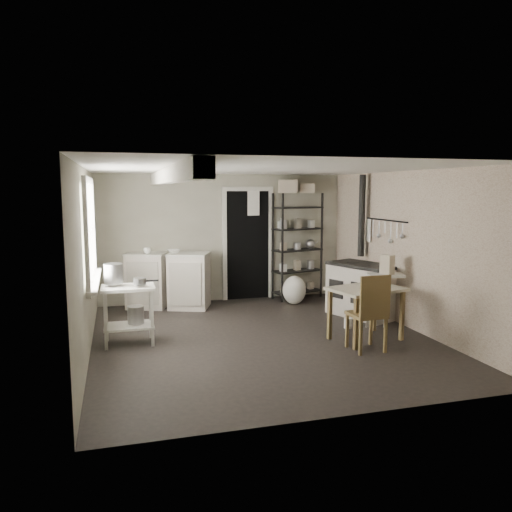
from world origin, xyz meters
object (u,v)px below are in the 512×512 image
object	(u,v)px
prep_table	(129,314)
work_table	(366,312)
shelf_rack	(297,248)
chair	(367,313)
stockpot	(113,274)
flour_sack	(294,291)
base_cabinets	(169,281)
stove	(362,289)

from	to	relation	value
prep_table	work_table	distance (m)	3.17
shelf_rack	chair	bearing A→B (deg)	-109.59
stockpot	flour_sack	size ratio (longest dim) A/B	0.52
base_cabinets	chair	size ratio (longest dim) A/B	1.46
base_cabinets	stove	size ratio (longest dim) A/B	1.34
base_cabinets	work_table	xyz separation A→B (m)	(2.38, -2.63, -0.08)
stove	work_table	world-z (taller)	stove
shelf_rack	stove	world-z (taller)	shelf_rack
work_table	stockpot	bearing A→B (deg)	167.24
base_cabinets	shelf_rack	distance (m)	2.45
stockpot	work_table	bearing A→B (deg)	-12.76
work_table	flour_sack	size ratio (longest dim) A/B	1.86
chair	flour_sack	size ratio (longest dim) A/B	1.96
base_cabinets	prep_table	bearing A→B (deg)	-90.01
stockpot	flour_sack	xyz separation A→B (m)	(3.06, 1.51, -0.70)
prep_table	work_table	bearing A→B (deg)	-12.36
shelf_rack	stove	bearing A→B (deg)	-86.66
stockpot	stove	distance (m)	3.88
stove	work_table	xyz separation A→B (m)	(-0.56, -1.17, -0.06)
base_cabinets	flour_sack	bearing A→B (deg)	10.20
shelf_rack	stove	distance (m)	1.74
stockpot	shelf_rack	world-z (taller)	shelf_rack
prep_table	work_table	size ratio (longest dim) A/B	0.82
base_cabinets	work_table	distance (m)	3.55
flour_sack	stove	bearing A→B (deg)	-54.72
work_table	chair	bearing A→B (deg)	-117.22
stove	chair	xyz separation A→B (m)	(-0.76, -1.57, 0.05)
work_table	chair	world-z (taller)	chair
prep_table	stockpot	xyz separation A→B (m)	(-0.17, 0.06, 0.54)
prep_table	stove	bearing A→B (deg)	7.66
work_table	shelf_rack	bearing A→B (deg)	89.53
stove	chair	bearing A→B (deg)	-138.47
flour_sack	stockpot	bearing A→B (deg)	-153.74
prep_table	chair	xyz separation A→B (m)	(2.89, -1.08, 0.08)
stove	work_table	size ratio (longest dim) A/B	1.15
stove	chair	world-z (taller)	chair
shelf_rack	work_table	bearing A→B (deg)	-105.88
prep_table	chair	distance (m)	3.09
prep_table	stockpot	distance (m)	0.57
work_table	base_cabinets	bearing A→B (deg)	132.11
stockpot	shelf_rack	size ratio (longest dim) A/B	0.13
stove	base_cabinets	bearing A→B (deg)	130.94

